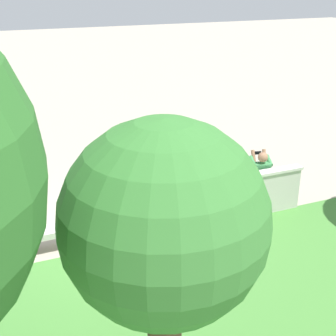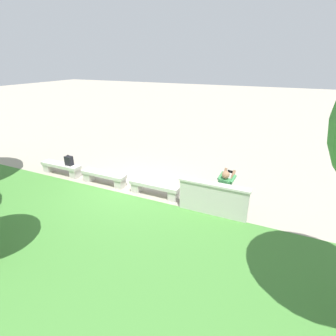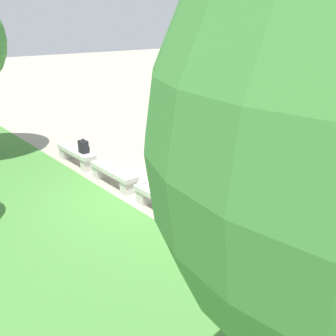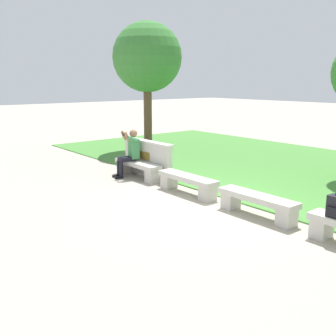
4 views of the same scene
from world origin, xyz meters
TOP-DOWN VIEW (x-y plane):
  - ground_plane at (0.00, 0.00)m, footprint 80.00×80.00m
  - bench_main at (-3.11, 0.00)m, footprint 1.74×0.40m
  - bench_near at (-1.04, 0.00)m, footprint 1.74×0.40m
  - bench_mid at (1.04, 0.00)m, footprint 1.74×0.40m
  - backrest_wall_with_plaque at (-3.11, 0.34)m, footprint 2.05×0.24m
  - person_photographer at (-3.37, -0.08)m, footprint 0.52×0.77m
  - tree_far_back at (0.85, 4.61)m, footprint 1.87×1.87m

SIDE VIEW (x-z plane):
  - ground_plane at x=0.00m, z-range 0.00..0.00m
  - bench_main at x=-3.11m, z-range 0.07..0.52m
  - bench_near at x=-1.04m, z-range 0.07..0.52m
  - bench_mid at x=1.04m, z-range 0.07..0.52m
  - backrest_wall_with_plaque at x=-3.11m, z-range 0.01..1.02m
  - person_photographer at x=-3.37m, z-range 0.08..1.40m
  - tree_far_back at x=0.85m, z-range 0.90..4.70m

